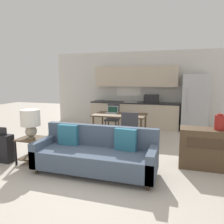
{
  "coord_description": "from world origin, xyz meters",
  "views": [
    {
      "loc": [
        1.54,
        -3.36,
        1.73
      ],
      "look_at": [
        0.03,
        1.5,
        0.95
      ],
      "focal_mm": 35.0,
      "sensor_mm": 36.0,
      "label": 1
    }
  ],
  "objects_px": {
    "dining_chair_near_right": "(130,130)",
    "vase": "(220,122)",
    "dining_table": "(120,116)",
    "side_table": "(32,146)",
    "laptop": "(112,111)",
    "suitcase": "(2,148)",
    "couch": "(96,154)",
    "refrigerator": "(194,103)",
    "table_lamp": "(30,121)",
    "credenza": "(214,149)",
    "dining_chair_far_left": "(113,117)"
  },
  "relations": [
    {
      "from": "couch",
      "to": "vase",
      "type": "xyz_separation_m",
      "value": [
        2.18,
        0.8,
        0.58
      ]
    },
    {
      "from": "dining_chair_near_right",
      "to": "laptop",
      "type": "bearing_deg",
      "value": -57.0
    },
    {
      "from": "dining_table",
      "to": "laptop",
      "type": "distance_m",
      "value": 0.31
    },
    {
      "from": "side_table",
      "to": "laptop",
      "type": "bearing_deg",
      "value": 66.41
    },
    {
      "from": "vase",
      "to": "dining_chair_far_left",
      "type": "height_order",
      "value": "vase"
    },
    {
      "from": "table_lamp",
      "to": "credenza",
      "type": "relative_size",
      "value": 0.45
    },
    {
      "from": "table_lamp",
      "to": "credenza",
      "type": "height_order",
      "value": "table_lamp"
    },
    {
      "from": "dining_table",
      "to": "dining_chair_near_right",
      "type": "relative_size",
      "value": 1.53
    },
    {
      "from": "refrigerator",
      "to": "couch",
      "type": "xyz_separation_m",
      "value": [
        -1.91,
        -3.95,
        -0.6
      ]
    },
    {
      "from": "couch",
      "to": "laptop",
      "type": "bearing_deg",
      "value": 100.0
    },
    {
      "from": "vase",
      "to": "dining_chair_near_right",
      "type": "xyz_separation_m",
      "value": [
        -1.85,
        0.62,
        -0.41
      ]
    },
    {
      "from": "dining_table",
      "to": "dining_chair_far_left",
      "type": "relative_size",
      "value": 1.53
    },
    {
      "from": "dining_table",
      "to": "vase",
      "type": "xyz_separation_m",
      "value": [
        2.32,
        -1.43,
        0.24
      ]
    },
    {
      "from": "dining_table",
      "to": "vase",
      "type": "height_order",
      "value": "vase"
    },
    {
      "from": "side_table",
      "to": "suitcase",
      "type": "relative_size",
      "value": 0.72
    },
    {
      "from": "dining_chair_near_right",
      "to": "couch",
      "type": "bearing_deg",
      "value": 71.05
    },
    {
      "from": "dining_chair_near_right",
      "to": "vase",
      "type": "bearing_deg",
      "value": 155.46
    },
    {
      "from": "suitcase",
      "to": "credenza",
      "type": "bearing_deg",
      "value": 12.31
    },
    {
      "from": "side_table",
      "to": "table_lamp",
      "type": "height_order",
      "value": "table_lamp"
    },
    {
      "from": "refrigerator",
      "to": "table_lamp",
      "type": "xyz_separation_m",
      "value": [
        -3.34,
        -3.92,
        -0.05
      ]
    },
    {
      "from": "refrigerator",
      "to": "dining_table",
      "type": "bearing_deg",
      "value": -140.06
    },
    {
      "from": "dining_table",
      "to": "dining_chair_far_left",
      "type": "bearing_deg",
      "value": 120.07
    },
    {
      "from": "credenza",
      "to": "dining_chair_near_right",
      "type": "relative_size",
      "value": 1.36
    },
    {
      "from": "laptop",
      "to": "dining_table",
      "type": "bearing_deg",
      "value": -22.27
    },
    {
      "from": "dining_chair_far_left",
      "to": "dining_chair_near_right",
      "type": "xyz_separation_m",
      "value": [
        0.94,
        -1.61,
        0.0
      ]
    },
    {
      "from": "dining_chair_near_right",
      "to": "suitcase",
      "type": "bearing_deg",
      "value": 26.52
    },
    {
      "from": "couch",
      "to": "suitcase",
      "type": "relative_size",
      "value": 3.04
    },
    {
      "from": "credenza",
      "to": "dining_table",
      "type": "bearing_deg",
      "value": 147.96
    },
    {
      "from": "table_lamp",
      "to": "refrigerator",
      "type": "bearing_deg",
      "value": 49.54
    },
    {
      "from": "dining_table",
      "to": "suitcase",
      "type": "xyz_separation_m",
      "value": [
        -1.92,
        -2.33,
        -0.38
      ]
    },
    {
      "from": "laptop",
      "to": "suitcase",
      "type": "height_order",
      "value": "laptop"
    },
    {
      "from": "credenza",
      "to": "vase",
      "type": "xyz_separation_m",
      "value": [
        0.06,
        -0.01,
        0.53
      ]
    },
    {
      "from": "table_lamp",
      "to": "vase",
      "type": "distance_m",
      "value": 3.69
    },
    {
      "from": "credenza",
      "to": "suitcase",
      "type": "bearing_deg",
      "value": -167.69
    },
    {
      "from": "dining_chair_far_left",
      "to": "dining_chair_near_right",
      "type": "height_order",
      "value": "same"
    },
    {
      "from": "vase",
      "to": "dining_chair_near_right",
      "type": "relative_size",
      "value": 0.32
    },
    {
      "from": "dining_table",
      "to": "side_table",
      "type": "bearing_deg",
      "value": -120.1
    },
    {
      "from": "laptop",
      "to": "couch",
      "type": "bearing_deg",
      "value": -80.09
    },
    {
      "from": "dining_table",
      "to": "couch",
      "type": "height_order",
      "value": "couch"
    },
    {
      "from": "couch",
      "to": "suitcase",
      "type": "bearing_deg",
      "value": -177.12
    },
    {
      "from": "refrigerator",
      "to": "dining_chair_far_left",
      "type": "relative_size",
      "value": 1.97
    },
    {
      "from": "credenza",
      "to": "vase",
      "type": "bearing_deg",
      "value": -12.46
    },
    {
      "from": "dining_chair_far_left",
      "to": "table_lamp",
      "type": "bearing_deg",
      "value": -107.7
    },
    {
      "from": "vase",
      "to": "side_table",
      "type": "bearing_deg",
      "value": -167.7
    },
    {
      "from": "couch",
      "to": "vase",
      "type": "bearing_deg",
      "value": 20.1
    },
    {
      "from": "side_table",
      "to": "credenza",
      "type": "xyz_separation_m",
      "value": [
        3.55,
        0.8,
        0.03
      ]
    },
    {
      "from": "dining_chair_far_left",
      "to": "suitcase",
      "type": "bearing_deg",
      "value": -117.35
    },
    {
      "from": "couch",
      "to": "laptop",
      "type": "relative_size",
      "value": 7.0
    },
    {
      "from": "credenza",
      "to": "laptop",
      "type": "bearing_deg",
      "value": 148.93
    },
    {
      "from": "credenza",
      "to": "refrigerator",
      "type": "bearing_deg",
      "value": 93.83
    }
  ]
}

